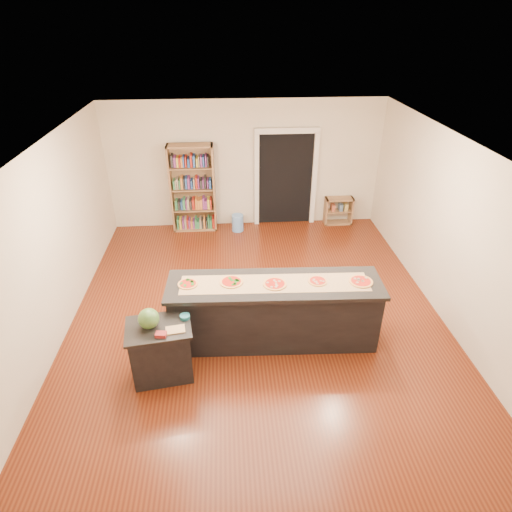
{
  "coord_description": "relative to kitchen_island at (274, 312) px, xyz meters",
  "views": [
    {
      "loc": [
        -0.42,
        -5.62,
        4.39
      ],
      "look_at": [
        0.0,
        0.2,
        1.0
      ],
      "focal_mm": 30.0,
      "sensor_mm": 36.0,
      "label": 1
    }
  ],
  "objects": [
    {
      "name": "room",
      "position": [
        -0.21,
        0.61,
        0.89
      ],
      "size": [
        6.0,
        7.0,
        2.8
      ],
      "color": "beige",
      "rests_on": "ground"
    },
    {
      "name": "bookshelf",
      "position": [
        -1.37,
        3.89,
        0.46
      ],
      "size": [
        0.97,
        0.34,
        1.94
      ],
      "primitive_type": "cube",
      "color": "#946D48",
      "rests_on": "ground"
    },
    {
      "name": "pizza_b",
      "position": [
        -0.61,
        0.07,
        0.52
      ],
      "size": [
        0.31,
        0.31,
        0.02
      ],
      "color": "#BB8748",
      "rests_on": "kitchen_island"
    },
    {
      "name": "pizza_a",
      "position": [
        -1.23,
        0.06,
        0.52
      ],
      "size": [
        0.29,
        0.29,
        0.02
      ],
      "color": "#BB8748",
      "rests_on": "kitchen_island"
    },
    {
      "name": "cutting_board",
      "position": [
        -1.35,
        -0.7,
        0.33
      ],
      "size": [
        0.27,
        0.2,
        0.02
      ],
      "primitive_type": "cube",
      "rotation": [
        0.0,
        0.0,
        0.15
      ],
      "color": "tan",
      "rests_on": "side_counter"
    },
    {
      "name": "watermelon",
      "position": [
        -1.68,
        -0.61,
        0.45
      ],
      "size": [
        0.27,
        0.27,
        0.27
      ],
      "primitive_type": "sphere",
      "color": "#144214",
      "rests_on": "side_counter"
    },
    {
      "name": "pizza_e",
      "position": [
        1.23,
        -0.06,
        0.52
      ],
      "size": [
        0.36,
        0.36,
        0.02
      ],
      "color": "#BB8748",
      "rests_on": "kitchen_island"
    },
    {
      "name": "pizza_c",
      "position": [
        -0.0,
        -0.03,
        0.52
      ],
      "size": [
        0.32,
        0.32,
        0.02
      ],
      "color": "#BB8748",
      "rests_on": "kitchen_island"
    },
    {
      "name": "pizza_d",
      "position": [
        0.61,
        -0.0,
        0.52
      ],
      "size": [
        0.28,
        0.28,
        0.02
      ],
      "color": "#BB8748",
      "rests_on": "kitchen_island"
    },
    {
      "name": "low_shelf",
      "position": [
        1.93,
        3.93,
        -0.19
      ],
      "size": [
        0.64,
        0.27,
        0.64
      ],
      "primitive_type": "cube",
      "color": "#946D48",
      "rests_on": "ground"
    },
    {
      "name": "side_counter",
      "position": [
        -1.58,
        -0.61,
        -0.09
      ],
      "size": [
        0.84,
        0.61,
        0.83
      ],
      "rotation": [
        0.0,
        0.0,
        0.14
      ],
      "color": "black",
      "rests_on": "ground"
    },
    {
      "name": "package_red",
      "position": [
        -1.52,
        -0.8,
        0.34
      ],
      "size": [
        0.14,
        0.11,
        0.05
      ],
      "primitive_type": "cube",
      "rotation": [
        0.0,
        0.0,
        -0.11
      ],
      "color": "maroon",
      "rests_on": "side_counter"
    },
    {
      "name": "waste_bin",
      "position": [
        -0.41,
        3.72,
        -0.32
      ],
      "size": [
        0.26,
        0.26,
        0.38
      ],
      "primitive_type": "cylinder",
      "color": "#6699E4",
      "rests_on": "ground"
    },
    {
      "name": "doorway",
      "position": [
        0.69,
        4.08,
        0.69
      ],
      "size": [
        1.4,
        0.09,
        2.21
      ],
      "color": "black",
      "rests_on": "room"
    },
    {
      "name": "kraft_paper",
      "position": [
        -0.0,
        -0.0,
        0.51
      ],
      "size": [
        2.68,
        0.58,
        0.0
      ],
      "primitive_type": "cube",
      "rotation": [
        0.0,
        0.0,
        -0.04
      ],
      "color": "tan",
      "rests_on": "kitchen_island"
    },
    {
      "name": "package_teal",
      "position": [
        -1.24,
        -0.47,
        0.35
      ],
      "size": [
        0.14,
        0.14,
        0.05
      ],
      "primitive_type": "cylinder",
      "color": "#195966",
      "rests_on": "side_counter"
    },
    {
      "name": "kitchen_island",
      "position": [
        0.0,
        0.0,
        0.0
      ],
      "size": [
        3.07,
        0.83,
        1.01
      ],
      "rotation": [
        0.0,
        0.0,
        -0.04
      ],
      "color": "black",
      "rests_on": "ground"
    }
  ]
}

